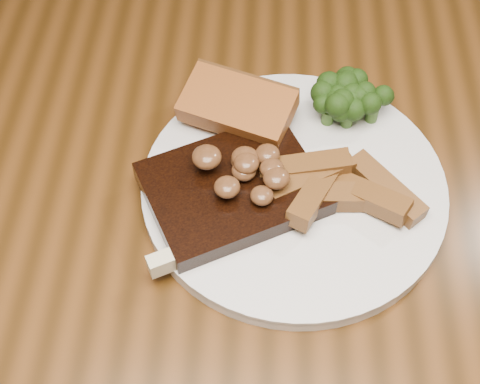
% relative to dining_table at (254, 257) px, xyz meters
% --- Properties ---
extents(dining_table, '(1.60, 0.90, 0.75)m').
position_rel_dining_table_xyz_m(dining_table, '(0.00, 0.00, 0.00)').
color(dining_table, '#4A290E').
rests_on(dining_table, ground).
extents(chair_far, '(0.46, 0.46, 0.80)m').
position_rel_dining_table_xyz_m(chair_far, '(-0.03, 0.67, -0.22)').
color(chair_far, black).
rests_on(chair_far, ground).
extents(plate, '(0.30, 0.30, 0.01)m').
position_rel_dining_table_xyz_m(plate, '(0.04, 0.02, 0.10)').
color(plate, silver).
rests_on(plate, dining_table).
extents(steak, '(0.20, 0.18, 0.02)m').
position_rel_dining_table_xyz_m(steak, '(-0.02, 0.01, 0.12)').
color(steak, black).
rests_on(steak, plate).
extents(steak_bone, '(0.14, 0.08, 0.02)m').
position_rel_dining_table_xyz_m(steak_bone, '(-0.02, -0.05, 0.11)').
color(steak_bone, beige).
rests_on(steak_bone, plate).
extents(mushroom_pile, '(0.08, 0.08, 0.03)m').
position_rel_dining_table_xyz_m(mushroom_pile, '(-0.01, 0.02, 0.14)').
color(mushroom_pile, brown).
rests_on(mushroom_pile, steak).
extents(garlic_bread, '(0.12, 0.09, 0.02)m').
position_rel_dining_table_xyz_m(garlic_bread, '(-0.02, 0.09, 0.12)').
color(garlic_bread, '#9D541C').
rests_on(garlic_bread, plate).
extents(potato_wedges, '(0.11, 0.11, 0.02)m').
position_rel_dining_table_xyz_m(potato_wedges, '(0.10, 0.02, 0.12)').
color(potato_wedges, brown).
rests_on(potato_wedges, plate).
extents(broccoli_cluster, '(0.07, 0.07, 0.04)m').
position_rel_dining_table_xyz_m(broccoli_cluster, '(0.09, 0.10, 0.12)').
color(broccoli_cluster, '#17350C').
rests_on(broccoli_cluster, plate).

